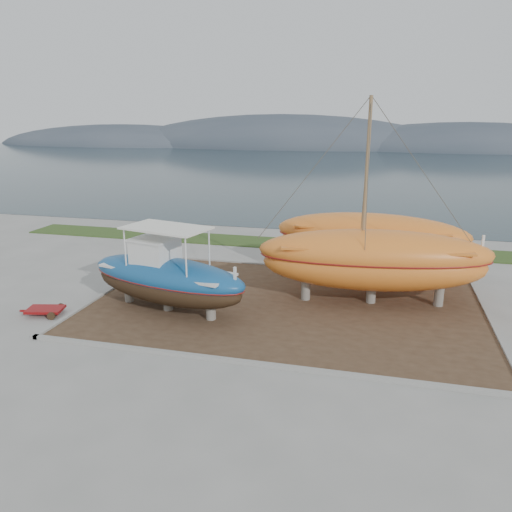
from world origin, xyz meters
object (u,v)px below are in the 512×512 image
(white_dinghy, at_px, (167,273))
(orange_sailboat, at_px, (377,205))
(red_trailer, at_px, (46,312))
(orange_bare_hull, at_px, (370,246))
(blue_caique, at_px, (166,269))

(white_dinghy, relative_size, orange_sailboat, 0.37)
(red_trailer, bearing_deg, orange_bare_hull, 20.66)
(orange_sailboat, xyz_separation_m, red_trailer, (-14.24, -5.10, -4.64))
(white_dinghy, bearing_deg, red_trailer, -100.52)
(orange_bare_hull, bearing_deg, blue_caique, -136.63)
(white_dinghy, bearing_deg, orange_bare_hull, 46.62)
(blue_caique, bearing_deg, white_dinghy, 128.78)
(red_trailer, bearing_deg, white_dinghy, 41.74)
(white_dinghy, bearing_deg, blue_caique, -40.38)
(orange_sailboat, height_order, orange_bare_hull, orange_sailboat)
(blue_caique, relative_size, orange_bare_hull, 0.78)
(white_dinghy, xyz_separation_m, orange_sailboat, (10.59, -0.07, 4.15))
(red_trailer, bearing_deg, blue_caique, 6.49)
(white_dinghy, distance_m, orange_sailboat, 11.38)
(blue_caique, bearing_deg, orange_bare_hull, 54.27)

